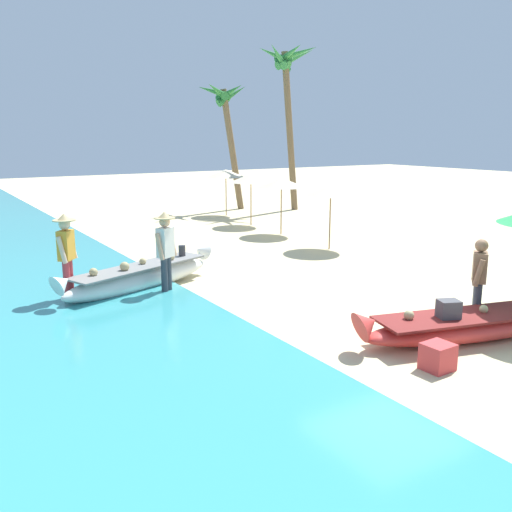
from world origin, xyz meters
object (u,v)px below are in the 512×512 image
Objects in this scene: person_vendor_hatted at (166,248)px; palm_tree_tall_inland at (287,77)px; palm_tree_leaning_seaward at (226,110)px; cooler_box at (438,357)px; person_vendor_assistant at (66,252)px; person_tourist_customer at (479,278)px; boat_red_foreground at (472,325)px; boat_white_midground at (141,277)px.

palm_tree_tall_inland is (9.86, 9.75, 4.70)m from person_vendor_hatted.
palm_tree_leaning_seaward reaches higher than cooler_box.
person_vendor_assistant reaches higher than person_vendor_hatted.
person_vendor_assistant is (-1.88, 0.50, 0.03)m from person_vendor_hatted.
person_tourist_customer is (3.83, -4.69, -0.14)m from person_vendor_hatted.
person_vendor_assistant is (-5.71, 5.19, 0.17)m from person_tourist_customer.
person_tourist_customer is 16.38m from palm_tree_tall_inland.
palm_tree_tall_inland reaches higher than person_tourist_customer.
cooler_box is at bearing -59.18° from person_vendor_assistant.
person_vendor_assistant is 0.26× the size of palm_tree_tall_inland.
boat_white_midground is at bearing 121.95° from boat_red_foreground.
person_tourist_customer is at bearing 32.02° from boat_red_foreground.
person_vendor_hatted is 5.94m from cooler_box.
person_vendor_hatted is 4.31× the size of cooler_box.
person_vendor_assistant is at bearing -175.57° from boat_white_midground.
person_vendor_hatted is 6.06m from person_tourist_customer.
boat_white_midground is 2.32× the size of person_vendor_hatted.
palm_tree_leaning_seaward is (9.57, 10.78, 3.32)m from person_vendor_assistant.
person_tourist_customer is 3.80× the size of cooler_box.
person_tourist_customer is 2.36m from cooler_box.
boat_white_midground is 1.71m from person_vendor_assistant.
boat_white_midground is 1.01m from person_vendor_hatted.
person_vendor_hatted is at bearing 129.22° from person_tourist_customer.
palm_tree_leaning_seaward is 18.38m from cooler_box.
cooler_box is (2.11, -6.23, -0.11)m from boat_white_midground.
person_vendor_assistant is at bearing 118.70° from cooler_box.
palm_tree_tall_inland is 1.28× the size of palm_tree_leaning_seaward.
boat_red_foreground reaches higher than cooler_box.
person_vendor_assistant reaches higher than cooler_box.
person_vendor_hatted is (0.34, -0.62, 0.71)m from boat_white_midground.
person_tourist_customer is 16.80m from palm_tree_leaning_seaward.
person_vendor_assistant is 0.33× the size of palm_tree_leaning_seaward.
palm_tree_tall_inland is at bearing 60.10° from cooler_box.
palm_tree_leaning_seaward reaches higher than person_tourist_customer.
person_tourist_customer is 7.72m from person_vendor_assistant.
cooler_box is (3.65, -6.12, -0.85)m from person_vendor_assistant.
person_vendor_hatted is 0.25× the size of palm_tree_tall_inland.
palm_tree_tall_inland is (10.20, 9.13, 5.42)m from boat_white_midground.
boat_white_midground is 2.63× the size of person_tourist_customer.
person_vendor_assistant is at bearing 165.08° from person_vendor_hatted.
boat_white_midground is 9.97× the size of cooler_box.
person_vendor_assistant is 15.66m from palm_tree_tall_inland.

